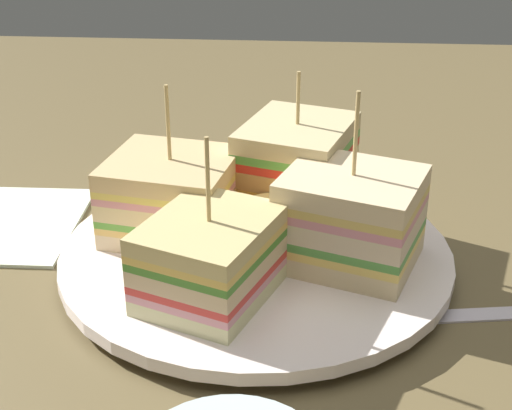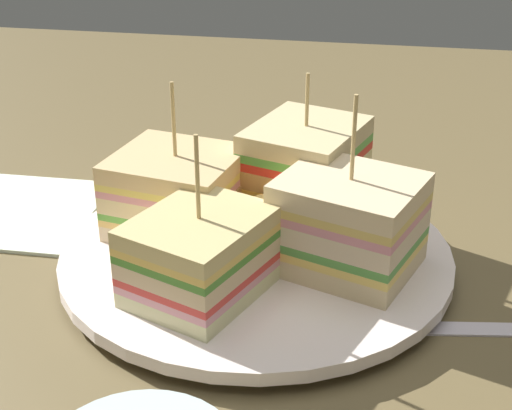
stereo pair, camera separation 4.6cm
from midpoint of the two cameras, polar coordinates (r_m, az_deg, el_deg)
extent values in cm
cube|color=brown|center=(48.23, 2.72, -5.76)|extent=(113.00, 94.99, 1.80)
cylinder|color=white|center=(47.59, 2.75, -4.51)|extent=(14.93, 14.93, 0.65)
cylinder|color=white|center=(47.22, 2.77, -3.76)|extent=(24.08, 24.08, 0.79)
cube|color=#D8BC8C|center=(51.17, 6.15, -0.12)|extent=(9.20, 8.42, 1.16)
cube|color=#9E7242|center=(48.12, 4.43, -1.86)|extent=(2.23, 6.05, 1.16)
cube|color=red|center=(50.79, 6.20, 0.75)|extent=(9.20, 8.42, 0.56)
cube|color=pink|center=(50.55, 6.23, 1.32)|extent=(9.20, 8.42, 0.56)
cube|color=#EEBE51|center=(50.32, 6.26, 1.90)|extent=(9.20, 8.42, 0.56)
cube|color=beige|center=(49.97, 6.31, 2.80)|extent=(9.20, 8.42, 1.16)
cube|color=#B2844C|center=(46.83, 4.55, 1.20)|extent=(2.23, 6.05, 1.16)
cube|color=red|center=(49.63, 6.36, 3.71)|extent=(9.20, 8.42, 0.56)
cube|color=#5CAB47|center=(49.42, 6.39, 4.31)|extent=(9.20, 8.42, 0.56)
cube|color=beige|center=(49.10, 6.44, 5.24)|extent=(9.20, 8.42, 1.16)
cylinder|color=tan|center=(48.32, 6.58, 7.79)|extent=(0.24, 0.24, 3.45)
cube|color=beige|center=(49.21, -3.19, -1.20)|extent=(8.28, 8.75, 1.08)
cube|color=#B2844C|center=(47.96, 0.88, -1.94)|extent=(6.80, 1.57, 1.08)
cube|color=#F2C565|center=(48.86, -3.21, -0.40)|extent=(8.28, 8.75, 0.46)
cube|color=#62AF3F|center=(48.65, -3.23, 0.08)|extent=(8.28, 8.75, 0.46)
cube|color=beige|center=(48.32, -3.25, 0.89)|extent=(8.28, 8.75, 1.08)
cube|color=#B2844C|center=(47.04, 0.89, 0.19)|extent=(6.80, 1.57, 1.08)
cube|color=pink|center=(47.99, -3.27, 1.72)|extent=(8.28, 8.75, 0.46)
cube|color=#E2C959|center=(47.80, -3.29, 2.21)|extent=(8.28, 8.75, 0.46)
cube|color=#D8B77D|center=(47.49, -3.31, 3.06)|extent=(8.28, 8.75, 1.08)
cylinder|color=tan|center=(46.42, -3.40, 6.35)|extent=(0.24, 0.24, 4.74)
cube|color=beige|center=(42.59, -1.05, -6.04)|extent=(9.31, 8.48, 0.93)
cube|color=#9E7242|center=(45.29, 1.52, -3.90)|extent=(2.50, 5.67, 0.93)
cube|color=pink|center=(42.22, -1.06, -5.25)|extent=(9.31, 8.48, 0.46)
cube|color=#DC3C37|center=(41.98, -1.06, -4.71)|extent=(9.31, 8.48, 0.46)
cube|color=beige|center=(41.62, -1.07, -3.89)|extent=(9.31, 8.48, 0.93)
cube|color=#B2844C|center=(44.38, 1.55, -1.83)|extent=(2.50, 5.67, 0.93)
cube|color=#4A8C31|center=(41.27, -1.08, -3.06)|extent=(9.31, 8.48, 0.46)
cube|color=#EAC25A|center=(41.05, -1.09, -2.50)|extent=(9.31, 8.48, 0.46)
cube|color=#D8C07D|center=(40.72, -1.09, -1.64)|extent=(9.31, 8.48, 0.93)
cylinder|color=tan|center=(39.46, -1.13, 2.00)|extent=(0.24, 0.24, 4.75)
cube|color=beige|center=(45.53, 9.66, -3.94)|extent=(8.75, 9.37, 1.19)
cube|color=#9E7242|center=(46.73, 5.42, -2.81)|extent=(6.15, 2.47, 1.19)
cube|color=#F2CF63|center=(45.11, 9.74, -3.00)|extent=(8.75, 9.37, 0.52)
cube|color=#559D44|center=(44.86, 9.79, -2.43)|extent=(8.75, 9.37, 0.52)
cube|color=beige|center=(44.46, 9.87, -1.46)|extent=(8.75, 9.37, 1.19)
cube|color=#9E7242|center=(45.68, 5.54, -0.38)|extent=(6.15, 2.47, 1.19)
cube|color=pink|center=(44.08, 9.96, -0.48)|extent=(8.75, 9.37, 0.52)
cube|color=#E2BF61|center=(43.85, 10.01, 0.12)|extent=(8.75, 9.37, 0.52)
cube|color=beige|center=(43.48, 10.10, 1.13)|extent=(8.75, 9.37, 1.19)
cylinder|color=tan|center=(42.28, 10.42, 4.89)|extent=(0.24, 0.24, 4.95)
cylinder|color=#EBCC69|center=(48.17, 4.24, -2.22)|extent=(4.47, 4.41, 1.10)
cylinder|color=#DBCC6C|center=(48.79, 2.62, -1.08)|extent=(3.97, 3.97, 0.52)
cylinder|color=#E3CA70|center=(48.04, 1.74, -0.83)|extent=(5.26, 5.26, 0.30)
cylinder|color=#E8D779|center=(46.99, 3.16, -1.06)|extent=(4.94, 4.92, 0.76)
cylinder|color=#F4C872|center=(48.06, 1.77, 0.46)|extent=(3.73, 3.75, 0.83)
cylinder|color=#EBD079|center=(45.47, 3.99, -0.11)|extent=(4.73, 4.73, 0.45)
ellipsoid|color=#4A9F43|center=(53.61, 0.79, 1.34)|extent=(4.06, 3.93, 1.30)
ellipsoid|color=#56A74B|center=(53.12, 1.41, 1.20)|extent=(4.80, 4.58, 1.30)
ellipsoid|color=#4A8A32|center=(52.57, 2.80, 0.90)|extent=(3.41, 2.62, 1.30)
cylinder|color=red|center=(54.77, 1.84, 2.06)|extent=(4.65, 4.65, 0.66)
cube|color=silver|center=(45.17, 21.37, -8.74)|extent=(2.91, 11.47, 0.25)
cube|color=white|center=(56.64, -15.98, -0.31)|extent=(11.38, 12.67, 0.50)
camera|label=1|loc=(0.02, -87.14, 1.43)|focal=53.43mm
camera|label=2|loc=(0.02, 92.86, -1.43)|focal=53.43mm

